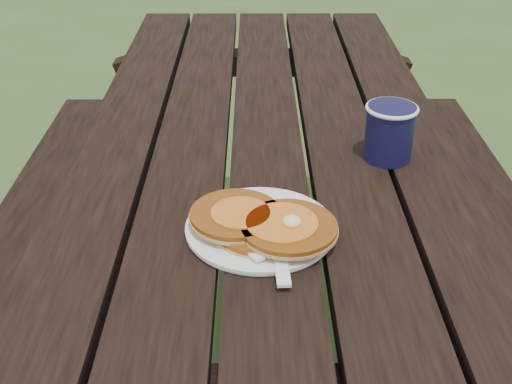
{
  "coord_description": "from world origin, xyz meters",
  "views": [
    {
      "loc": [
        -0.03,
        -1.19,
        1.33
      ],
      "look_at": [
        -0.02,
        -0.31,
        0.8
      ],
      "focal_mm": 45.0,
      "sensor_mm": 36.0,
      "label": 1
    }
  ],
  "objects_px": {
    "picnic_table": "(265,281)",
    "coffee_cup": "(390,129)",
    "plate": "(260,229)",
    "pancake_stack": "(263,223)"
  },
  "relations": [
    {
      "from": "picnic_table",
      "to": "pancake_stack",
      "type": "xyz_separation_m",
      "value": [
        -0.01,
        -0.36,
        0.41
      ]
    },
    {
      "from": "plate",
      "to": "pancake_stack",
      "type": "distance_m",
      "value": 0.03
    },
    {
      "from": "pancake_stack",
      "to": "coffee_cup",
      "type": "bearing_deg",
      "value": 47.43
    },
    {
      "from": "plate",
      "to": "coffee_cup",
      "type": "xyz_separation_m",
      "value": [
        0.24,
        0.25,
        0.06
      ]
    },
    {
      "from": "picnic_table",
      "to": "coffee_cup",
      "type": "bearing_deg",
      "value": -23.9
    },
    {
      "from": "picnic_table",
      "to": "pancake_stack",
      "type": "distance_m",
      "value": 0.55
    },
    {
      "from": "picnic_table",
      "to": "coffee_cup",
      "type": "height_order",
      "value": "coffee_cup"
    },
    {
      "from": "plate",
      "to": "coffee_cup",
      "type": "bearing_deg",
      "value": 45.22
    },
    {
      "from": "picnic_table",
      "to": "coffee_cup",
      "type": "relative_size",
      "value": 16.8
    },
    {
      "from": "coffee_cup",
      "to": "pancake_stack",
      "type": "bearing_deg",
      "value": -132.57
    }
  ]
}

